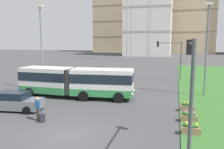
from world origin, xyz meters
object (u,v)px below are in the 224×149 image
Objects in this scene: flower_planter_1 at (189,116)px; traffic_light_near_right at (190,80)px; car_grey_wagon at (15,101)px; pedestrian_crossing at (38,107)px; apartment_tower_centre at (192,2)px; streetlight_left at (42,45)px; streetlight_median at (207,46)px; flower_planter_0 at (191,128)px; articulated_bus at (76,81)px; car_maroon_sedan at (97,72)px; apartment_tower_westcentre at (149,10)px; traffic_light_far_right at (172,54)px; rolling_suitcase at (42,118)px; flower_planter_2 at (187,106)px; apartment_tower_west at (111,15)px.

traffic_light_near_right is (-0.40, -6.01, 3.58)m from flower_planter_1.
car_grey_wagon is 3.77m from pedestrian_crossing.
streetlight_left is at bearing -102.05° from apartment_tower_centre.
traffic_light_near_right is 0.61× the size of streetlight_median.
flower_planter_0 is (10.48, 0.31, -0.58)m from pedestrian_crossing.
flower_planter_0 is (10.83, -6.90, -1.23)m from articulated_bus.
car_grey_wagon is at bearing 153.07° from pedestrian_crossing.
apartment_tower_centre is at bearing 77.90° from car_maroon_sedan.
apartment_tower_centre is (16.31, 101.53, 23.30)m from articulated_bus.
traffic_light_near_right is at bearing -81.97° from apartment_tower_westcentre.
car_maroon_sedan is 18.64m from streetlight_median.
rolling_suitcase is at bearing -112.32° from traffic_light_far_right.
articulated_bus is 10.86× the size of flower_planter_0.
car_maroon_sedan is 20.58m from flower_planter_2.
streetlight_left is (-15.80, 3.77, 4.87)m from flower_planter_2.
streetlight_median is at bearing -78.62° from apartment_tower_westcentre.
apartment_tower_centre reaches higher than flower_planter_2.
flower_planter_2 is (0.00, 2.61, 0.00)m from flower_planter_1.
pedestrian_crossing is at bearing -137.92° from streetlight_median.
car_grey_wagon is at bearing -91.49° from car_maroon_sedan.
articulated_bus is 105.44m from apartment_tower_centre.
apartment_tower_westcentre is (-12.23, 86.68, 14.61)m from traffic_light_near_right.
flower_planter_1 is at bearing -84.77° from traffic_light_far_right.
streetlight_left is (-5.32, 9.05, 4.29)m from pedestrian_crossing.
traffic_light_near_right is 122.52m from apartment_tower_west.
articulated_bus is 12.32× the size of rolling_suitcase.
streetlight_median is at bearing 6.87° from streetlight_left.
streetlight_left is 106.58m from apartment_tower_west.
streetlight_median is (2.30, 14.51, 1.19)m from traffic_light_near_right.
pedestrian_crossing is at bearing -87.26° from articulated_bus.
traffic_light_far_right is at bearing -3.15° from car_maroon_sedan.
traffic_light_near_right reaches higher than traffic_light_far_right.
car_grey_wagon is at bearing -90.85° from apartment_tower_westcentre.
traffic_light_near_right is (-0.40, -3.64, 3.58)m from flower_planter_0.
traffic_light_far_right reaches higher than pedestrian_crossing.
car_maroon_sedan is 27.71m from traffic_light_near_right.
articulated_bus is 10.86× the size of flower_planter_1.
apartment_tower_centre is at bearing 81.89° from rolling_suitcase.
pedestrian_crossing is 85.21m from apartment_tower_westcentre.
articulated_bus reaches higher than flower_planter_1.
traffic_light_near_right is (-0.40, -8.61, 3.58)m from flower_planter_2.
flower_planter_1 is at bearing -53.88° from car_maroon_sedan.
flower_planter_1 is 18.05m from traffic_light_far_right.
flower_planter_1 is 117.54m from apartment_tower_west.
apartment_tower_westcentre is at bearing -49.61° from apartment_tower_west.
flower_planter_0 is at bearing -5.74° from car_grey_wagon.
traffic_light_near_right is at bearing -93.81° from flower_planter_1.
pedestrian_crossing is 117.12m from apartment_tower_west.
rolling_suitcase is at bearing -26.58° from car_grey_wagon.
pedestrian_crossing is (2.86, -20.96, 0.25)m from car_maroon_sedan.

